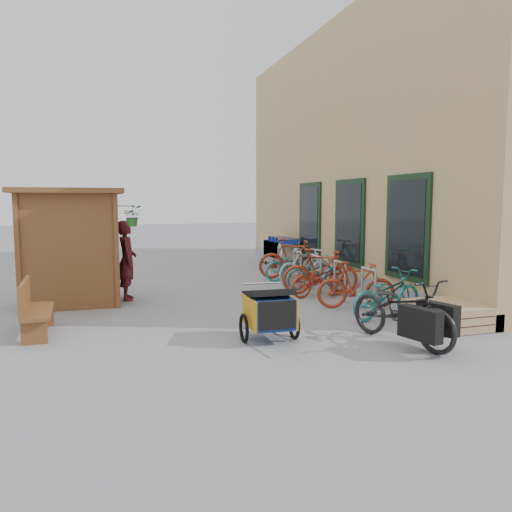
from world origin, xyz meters
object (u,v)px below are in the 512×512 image
object	(u,v)px
child_trailer	(269,310)
bike_3	(320,271)
shopping_carts	(278,249)
bike_4	(315,272)
kiosk	(65,230)
pallet_stack	(446,315)
person_kiosk	(127,260)
bike_1	(356,285)
bench	(33,308)
cargo_bike	(404,311)
bike_0	(387,294)
bike_7	(292,259)
bike_2	(320,279)
bike_6	(293,265)
bike_5	(305,266)

from	to	relation	value
child_trailer	bike_3	world-z (taller)	bike_3
shopping_carts	bike_4	world-z (taller)	shopping_carts
kiosk	pallet_stack	distance (m)	7.50
pallet_stack	person_kiosk	world-z (taller)	person_kiosk
bike_1	pallet_stack	bearing A→B (deg)	-140.35
kiosk	shopping_carts	size ratio (longest dim) A/B	1.13
bench	person_kiosk	world-z (taller)	person_kiosk
kiosk	bike_1	distance (m)	6.00
shopping_carts	cargo_bike	size ratio (longest dim) A/B	1.08
pallet_stack	child_trailer	bearing A→B (deg)	177.74
bike_1	bike_0	bearing A→B (deg)	-155.22
child_trailer	bike_0	distance (m)	2.64
child_trailer	cargo_bike	world-z (taller)	cargo_bike
bench	bike_7	xyz separation A→B (m)	(6.15, 4.31, 0.11)
child_trailer	cargo_bike	distance (m)	2.02
bike_1	bike_3	world-z (taller)	bike_3
person_kiosk	bike_7	xyz separation A→B (m)	(4.54, 1.75, -0.31)
bike_2	bike_6	bearing A→B (deg)	-16.68
cargo_bike	bike_0	xyz separation A→B (m)	(0.69, 1.55, -0.06)
bike_3	bike_6	world-z (taller)	bike_3
person_kiosk	bike_0	size ratio (longest dim) A/B	1.01
shopping_carts	bike_4	bearing A→B (deg)	-97.69
bike_0	bike_3	size ratio (longest dim) A/B	0.97
shopping_carts	kiosk	bearing A→B (deg)	-144.37
bench	bike_4	world-z (taller)	bench
bike_0	bike_1	world-z (taller)	bike_1
person_kiosk	bike_0	bearing A→B (deg)	-123.11
child_trailer	bike_0	world-z (taller)	bike_0
cargo_bike	bike_2	size ratio (longest dim) A/B	1.33
person_kiosk	bike_6	xyz separation A→B (m)	(4.42, 1.33, -0.42)
child_trailer	bike_5	distance (m)	5.23
cargo_bike	bike_4	xyz separation A→B (m)	(0.74, 4.82, -0.10)
cargo_bike	bike_3	world-z (taller)	bike_3
bike_0	bike_3	xyz separation A→B (m)	(-0.16, 2.55, 0.08)
bike_1	bike_6	bearing A→B (deg)	15.11
shopping_carts	child_trailer	distance (m)	8.83
bike_5	bike_6	xyz separation A→B (m)	(-0.04, 0.73, -0.04)
bike_3	bike_5	xyz separation A→B (m)	(0.17, 1.27, -0.05)
bike_3	bike_6	xyz separation A→B (m)	(0.14, 2.00, -0.09)
cargo_bike	bike_1	bearing A→B (deg)	62.48
bike_2	bike_4	world-z (taller)	bike_2
bike_0	bike_4	size ratio (longest dim) A/B	1.11
kiosk	bike_7	size ratio (longest dim) A/B	1.34
bike_0	bike_2	distance (m)	2.32
bike_4	bike_6	bearing A→B (deg)	-0.03
child_trailer	bike_0	xyz separation A→B (m)	(2.54, 0.74, -0.03)
pallet_stack	bike_0	distance (m)	1.09
child_trailer	person_kiosk	distance (m)	4.41
bike_5	bike_6	distance (m)	0.73
bike_1	bike_5	size ratio (longest dim) A/B	0.98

